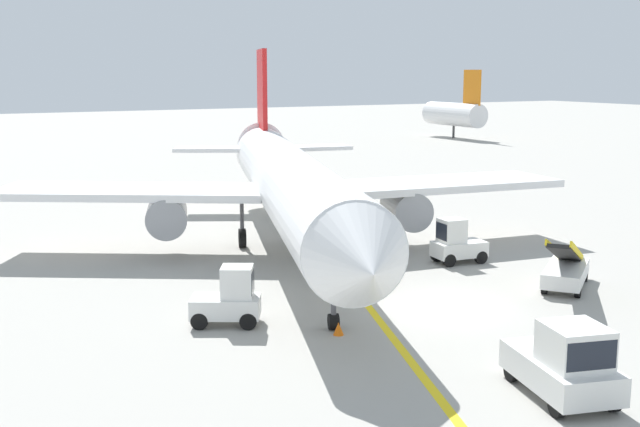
{
  "coord_description": "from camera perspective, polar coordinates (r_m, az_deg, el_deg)",
  "views": [
    {
      "loc": [
        -18.04,
        -23.48,
        8.83
      ],
      "look_at": [
        -1.48,
        7.59,
        2.5
      ],
      "focal_mm": 45.07,
      "sensor_mm": 36.0,
      "label": 1
    }
  ],
  "objects": [
    {
      "name": "distant_aircraft_far_left",
      "position": [
        106.1,
        9.54,
        7.02
      ],
      "size": [
        3.0,
        10.1,
        8.8
      ],
      "color": "silver",
      "rests_on": "ground"
    },
    {
      "name": "airliner",
      "position": [
        38.8,
        -2.22,
        2.17
      ],
      "size": [
        27.62,
        34.37,
        10.1
      ],
      "color": "white",
      "rests_on": "ground"
    },
    {
      "name": "ground_plane",
      "position": [
        30.9,
        9.14,
        -6.55
      ],
      "size": [
        300.0,
        300.0,
        0.0
      ],
      "primitive_type": "plane",
      "color": "#9E9B93"
    },
    {
      "name": "taxi_line_yellow",
      "position": [
        34.11,
        2.06,
        -4.81
      ],
      "size": [
        25.89,
        75.89,
        0.01
      ],
      "primitive_type": "cube",
      "rotation": [
        0.0,
        0.0,
        -0.33
      ],
      "color": "yellow",
      "rests_on": "ground"
    },
    {
      "name": "baggage_tug_by_cargo_door",
      "position": [
        37.56,
        9.66,
        -2.1
      ],
      "size": [
        2.53,
        1.57,
        2.1
      ],
      "color": "silver",
      "rests_on": "ground"
    },
    {
      "name": "baggage_tug_near_wing",
      "position": [
        28.36,
        -6.42,
        -6.06
      ],
      "size": [
        2.73,
        2.29,
        2.1
      ],
      "color": "silver",
      "rests_on": "ground"
    },
    {
      "name": "pushback_tug",
      "position": [
        23.04,
        17.01,
        -10.16
      ],
      "size": [
        2.74,
        3.96,
        2.2
      ],
      "color": "silver",
      "rests_on": "ground"
    },
    {
      "name": "belt_loader_forward_hold",
      "position": [
        34.33,
        17.04,
        -3.83
      ],
      "size": [
        4.7,
        4.08,
        2.59
      ],
      "color": "silver",
      "rests_on": "ground"
    },
    {
      "name": "ground_crew_marshaller",
      "position": [
        33.45,
        3.87,
        -3.53
      ],
      "size": [
        0.36,
        0.24,
        1.7
      ],
      "color": "#26262D",
      "rests_on": "ground"
    },
    {
      "name": "safety_cone_nose_right",
      "position": [
        27.33,
        1.32,
        -8.18
      ],
      "size": [
        0.36,
        0.36,
        0.44
      ],
      "primitive_type": "cone",
      "color": "orange",
      "rests_on": "ground"
    }
  ]
}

